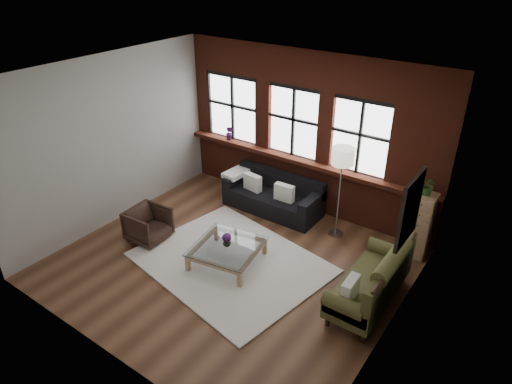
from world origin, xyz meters
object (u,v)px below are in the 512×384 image
Objects in this scene: coffee_table at (227,255)px; dark_sofa at (273,194)px; drawer_chest at (420,225)px; vintage_settee at (370,277)px; armchair at (148,225)px; vase at (227,243)px; floor_lamp at (340,190)px.

dark_sofa is at bearing 100.43° from coffee_table.
vintage_settee is at bearing -96.77° from drawer_chest.
armchair is 1.65m from coffee_table.
floor_lamp is (1.11, 1.88, 0.53)m from vase.
coffee_table is 0.25m from vase.
vintage_settee is 2.39m from vase.
coffee_table is (1.62, 0.27, -0.14)m from armchair.
drawer_chest is (0.20, 1.66, 0.12)m from vintage_settee.
armchair reaches higher than vase.
drawer_chest is (2.54, 2.12, 0.43)m from coffee_table.
dark_sofa is at bearing 151.39° from vintage_settee.
floor_lamp is at bearing -55.41° from armchair.
vintage_settee is at bearing 11.26° from coffee_table.
coffee_table is at bearing -120.60° from floor_lamp.
drawer_chest is at bearing 39.86° from vase.
vase is 0.07× the size of floor_lamp.
vintage_settee is at bearing -28.61° from dark_sofa.
floor_lamp is at bearing 59.40° from vase.
floor_lamp reaches higher than vase.
dark_sofa is 1.67× the size of drawer_chest.
floor_lamp is (1.47, -0.06, 0.59)m from dark_sofa.
coffee_table is at bearing -84.17° from armchair.
floor_lamp is at bearing -170.24° from drawer_chest.
vintage_settee is at bearing 11.26° from vase.
drawer_chest reaches higher than vintage_settee.
vintage_settee is 1.67m from drawer_chest.
drawer_chest is at bearing -63.66° from armchair.
floor_lamp is (1.11, 1.88, 0.78)m from coffee_table.
drawer_chest is (2.90, 0.18, 0.24)m from dark_sofa.
vintage_settee is 1.51× the size of drawer_chest.
armchair is 3.53m from floor_lamp.
vase is 3.32m from drawer_chest.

